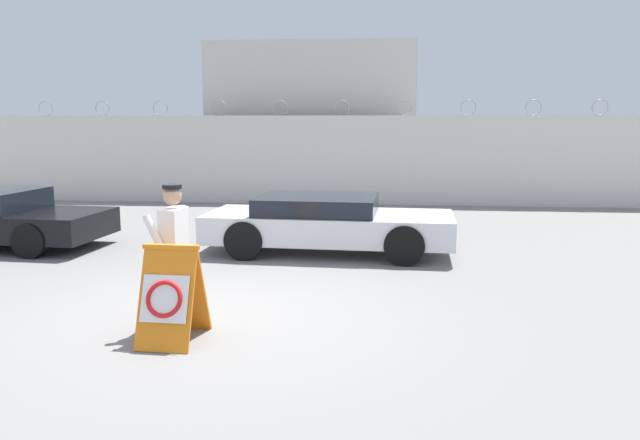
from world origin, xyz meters
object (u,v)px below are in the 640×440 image
object	(u,v)px
parked_car_rear_sedan	(327,223)
traffic_cone_near	(173,278)
barricade_sign	(171,294)
security_guard	(174,248)

from	to	relation	value
parked_car_rear_sedan	traffic_cone_near	bearing A→B (deg)	-116.07
barricade_sign	parked_car_rear_sedan	xyz separation A→B (m)	(1.34, 5.03, 0.02)
traffic_cone_near	parked_car_rear_sedan	world-z (taller)	parked_car_rear_sedan
barricade_sign	parked_car_rear_sedan	size ratio (longest dim) A/B	0.24
security_guard	traffic_cone_near	xyz separation A→B (m)	(-0.40, 1.05, -0.66)
security_guard	parked_car_rear_sedan	size ratio (longest dim) A/B	0.37
barricade_sign	parked_car_rear_sedan	distance (m)	5.20
barricade_sign	traffic_cone_near	world-z (taller)	barricade_sign
security_guard	traffic_cone_near	world-z (taller)	security_guard
traffic_cone_near	parked_car_rear_sedan	distance (m)	3.89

